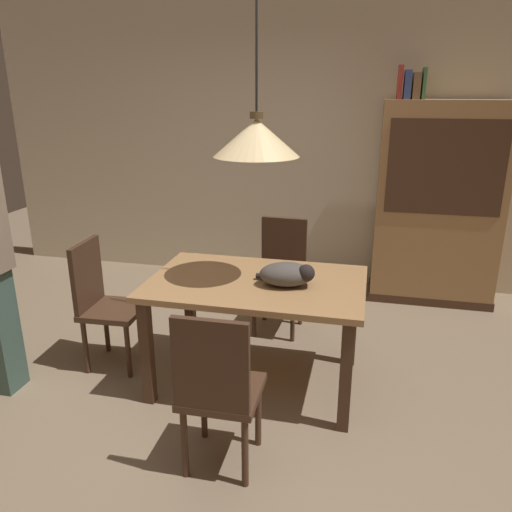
# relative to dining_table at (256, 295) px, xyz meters

# --- Properties ---
(ground) EXTENTS (10.00, 10.00, 0.00)m
(ground) POSITION_rel_dining_table_xyz_m (-0.08, -0.52, -0.65)
(ground) COLOR #847056
(back_wall) EXTENTS (6.40, 0.10, 2.90)m
(back_wall) POSITION_rel_dining_table_xyz_m (-0.08, 2.13, 0.80)
(back_wall) COLOR beige
(back_wall) RESTS_ON ground
(dining_table) EXTENTS (1.40, 0.90, 0.75)m
(dining_table) POSITION_rel_dining_table_xyz_m (0.00, 0.00, 0.00)
(dining_table) COLOR #A87A4C
(dining_table) RESTS_ON ground
(chair_left_side) EXTENTS (0.42, 0.42, 0.93)m
(chair_left_side) POSITION_rel_dining_table_xyz_m (-1.13, -0.00, -0.14)
(chair_left_side) COLOR #472D1E
(chair_left_side) RESTS_ON ground
(chair_far_back) EXTENTS (0.42, 0.42, 0.93)m
(chair_far_back) POSITION_rel_dining_table_xyz_m (0.00, 0.88, -0.14)
(chair_far_back) COLOR #472D1E
(chair_far_back) RESTS_ON ground
(chair_near_front) EXTENTS (0.41, 0.41, 0.93)m
(chair_near_front) POSITION_rel_dining_table_xyz_m (0.00, -0.88, -0.14)
(chair_near_front) COLOR #472D1E
(chair_near_front) RESTS_ON ground
(cat_sleeping) EXTENTS (0.40, 0.28, 0.16)m
(cat_sleeping) POSITION_rel_dining_table_xyz_m (0.21, -0.04, 0.18)
(cat_sleeping) COLOR #4C4742
(cat_sleeping) RESTS_ON dining_table
(pendant_lamp) EXTENTS (0.52, 0.52, 1.30)m
(pendant_lamp) POSITION_rel_dining_table_xyz_m (-0.00, 0.00, 1.01)
(pendant_lamp) COLOR beige
(hutch_bookcase) EXTENTS (1.12, 0.45, 1.85)m
(hutch_bookcase) POSITION_rel_dining_table_xyz_m (1.29, 1.80, 0.24)
(hutch_bookcase) COLOR #A87A4C
(hutch_bookcase) RESTS_ON ground
(book_red_tall) EXTENTS (0.04, 0.22, 0.28)m
(book_red_tall) POSITION_rel_dining_table_xyz_m (0.86, 1.80, 1.34)
(book_red_tall) COLOR #B73833
(book_red_tall) RESTS_ON hutch_bookcase
(book_blue_wide) EXTENTS (0.06, 0.24, 0.24)m
(book_blue_wide) POSITION_rel_dining_table_xyz_m (0.93, 1.80, 1.32)
(book_blue_wide) COLOR #384C93
(book_blue_wide) RESTS_ON hutch_bookcase
(book_brown_thick) EXTENTS (0.06, 0.24, 0.22)m
(book_brown_thick) POSITION_rel_dining_table_xyz_m (1.00, 1.80, 1.31)
(book_brown_thick) COLOR brown
(book_brown_thick) RESTS_ON hutch_bookcase
(book_green_slim) EXTENTS (0.03, 0.20, 0.26)m
(book_green_slim) POSITION_rel_dining_table_xyz_m (1.06, 1.80, 1.33)
(book_green_slim) COLOR #427A4C
(book_green_slim) RESTS_ON hutch_bookcase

